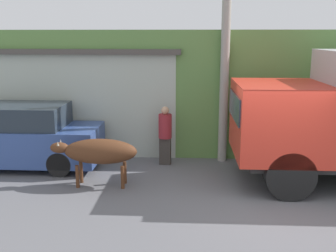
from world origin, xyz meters
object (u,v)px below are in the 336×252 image
Objects in this scene: brown_cow at (99,152)px; parked_suv at (17,137)px; pedestrian_on_hill at (165,133)px; utility_pole at (225,59)px.

brown_cow is 0.46× the size of parked_suv.
parked_suv is 2.75× the size of pedestrian_on_hill.
brown_cow is 4.41m from utility_pole.
parked_suv is 0.80× the size of utility_pole.
utility_pole is at bearing 22.43° from brown_cow.
parked_suv is at bearing 141.14° from brown_cow.
brown_cow is at bearing 54.63° from pedestrian_on_hill.
utility_pole is (1.67, 0.42, 2.09)m from pedestrian_on_hill.
brown_cow is 2.94m from parked_suv.
pedestrian_on_hill is (4.14, 0.41, 0.07)m from parked_suv.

